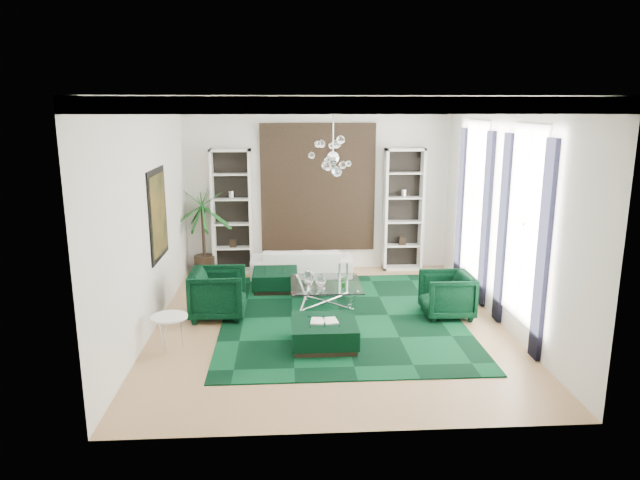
{
  "coord_description": "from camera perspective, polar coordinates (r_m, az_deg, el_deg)",
  "views": [
    {
      "loc": [
        -0.73,
        -9.41,
        3.67
      ],
      "look_at": [
        -0.13,
        0.5,
        1.37
      ],
      "focal_mm": 32.0,
      "sensor_mm": 36.0,
      "label": 1
    }
  ],
  "objects": [
    {
      "name": "coffee_table",
      "position": [
        10.83,
        0.58,
        -5.48
      ],
      "size": [
        1.32,
        1.32,
        0.45
      ],
      "primitive_type": null,
      "color": "white",
      "rests_on": "floor"
    },
    {
      "name": "crown_molding",
      "position": [
        9.43,
        1.01,
        13.23
      ],
      "size": [
        6.0,
        7.0,
        0.18
      ],
      "primitive_type": null,
      "color": "white",
      "rests_on": "ceiling"
    },
    {
      "name": "wall_front",
      "position": [
        6.2,
        3.46,
        -3.57
      ],
      "size": [
        6.0,
        0.02,
        3.8
      ],
      "primitive_type": "cube",
      "color": "silver",
      "rests_on": "ground"
    },
    {
      "name": "armchair_left",
      "position": [
        10.39,
        -10.15,
        -5.26
      ],
      "size": [
        0.97,
        0.94,
        0.88
      ],
      "primitive_type": "imported",
      "rotation": [
        0.0,
        0.0,
        1.57
      ],
      "color": "black",
      "rests_on": "floor"
    },
    {
      "name": "ceiling",
      "position": [
        9.43,
        1.01,
        13.9
      ],
      "size": [
        6.0,
        7.0,
        0.02
      ],
      "primitive_type": "cube",
      "color": "white",
      "rests_on": "ground"
    },
    {
      "name": "curtain_far_a",
      "position": [
        10.96,
        16.26,
        1.91
      ],
      "size": [
        0.07,
        0.3,
        3.25
      ],
      "primitive_type": "cube",
      "color": "black",
      "rests_on": "floor"
    },
    {
      "name": "window_near",
      "position": [
        9.45,
        19.8,
        1.48
      ],
      "size": [
        0.03,
        1.1,
        2.9
      ],
      "primitive_type": "cube",
      "color": "white",
      "rests_on": "wall_right"
    },
    {
      "name": "table_plant",
      "position": [
        10.5,
        2.48,
        -4.19
      ],
      "size": [
        0.12,
        0.1,
        0.21
      ],
      "primitive_type": "imported",
      "color": "#19591E",
      "rests_on": "coffee_table"
    },
    {
      "name": "window_far",
      "position": [
        11.66,
        15.23,
        3.87
      ],
      "size": [
        0.03,
        1.1,
        2.9
      ],
      "primitive_type": "cube",
      "color": "white",
      "rests_on": "wall_right"
    },
    {
      "name": "side_table",
      "position": [
        9.24,
        -14.75,
        -9.01
      ],
      "size": [
        0.56,
        0.56,
        0.54
      ],
      "primitive_type": "cylinder",
      "color": "white",
      "rests_on": "floor"
    },
    {
      "name": "shelving_right",
      "position": [
        13.19,
        8.33,
        3.01
      ],
      "size": [
        0.9,
        0.38,
        2.8
      ],
      "primitive_type": null,
      "color": "white",
      "rests_on": "floor"
    },
    {
      "name": "shelving_left",
      "position": [
        12.97,
        -8.81,
        2.83
      ],
      "size": [
        0.9,
        0.38,
        2.8
      ],
      "primitive_type": null,
      "color": "white",
      "rests_on": "floor"
    },
    {
      "name": "ottoman_front",
      "position": [
        9.1,
        0.41,
        -9.34
      ],
      "size": [
        1.02,
        1.02,
        0.41
      ],
      "primitive_type": "cube",
      "color": "black",
      "rests_on": "floor"
    },
    {
      "name": "sofa",
      "position": [
        12.68,
        -1.9,
        -2.25
      ],
      "size": [
        2.22,
        0.87,
        0.65
      ],
      "primitive_type": "imported",
      "rotation": [
        0.0,
        0.0,
        3.14
      ],
      "color": "white",
      "rests_on": "floor"
    },
    {
      "name": "rug",
      "position": [
        10.36,
        2.08,
        -7.65
      ],
      "size": [
        4.2,
        5.0,
        0.02
      ],
      "primitive_type": "cube",
      "color": "black",
      "rests_on": "floor"
    },
    {
      "name": "ceiling_medallion",
      "position": [
        9.73,
        0.87,
        13.64
      ],
      "size": [
        0.9,
        0.9,
        0.05
      ],
      "primitive_type": "cylinder",
      "color": "white",
      "rests_on": "ceiling"
    },
    {
      "name": "wall_back",
      "position": [
        13.06,
        -0.22,
        5.27
      ],
      "size": [
        6.0,
        0.02,
        3.8
      ],
      "primitive_type": "cube",
      "color": "silver",
      "rests_on": "ground"
    },
    {
      "name": "curtain_near_a",
      "position": [
        8.8,
        21.43,
        -1.15
      ],
      "size": [
        0.07,
        0.3,
        3.25
      ],
      "primitive_type": "cube",
      "color": "black",
      "rests_on": "floor"
    },
    {
      "name": "wall_left",
      "position": [
        9.84,
        -16.8,
        2.13
      ],
      "size": [
        0.02,
        7.0,
        3.8
      ],
      "primitive_type": "cube",
      "color": "silver",
      "rests_on": "ground"
    },
    {
      "name": "curtain_far_b",
      "position": [
        12.42,
        13.88,
        3.31
      ],
      "size": [
        0.07,
        0.3,
        3.25
      ],
      "primitive_type": "cube",
      "color": "black",
      "rests_on": "floor"
    },
    {
      "name": "tapestry",
      "position": [
        13.01,
        -0.21,
        5.24
      ],
      "size": [
        2.5,
        0.06,
        2.8
      ],
      "primitive_type": "cube",
      "color": "black",
      "rests_on": "wall_back"
    },
    {
      "name": "armchair_right",
      "position": [
        10.53,
        12.55,
        -5.37
      ],
      "size": [
        0.88,
        0.85,
        0.8
      ],
      "primitive_type": "imported",
      "rotation": [
        0.0,
        0.0,
        -1.57
      ],
      "color": "black",
      "rests_on": "floor"
    },
    {
      "name": "floor",
      "position": [
        10.13,
        0.93,
        -8.25
      ],
      "size": [
        6.0,
        7.0,
        0.02
      ],
      "primitive_type": "cube",
      "color": "tan",
      "rests_on": "ground"
    },
    {
      "name": "palm",
      "position": [
        12.92,
        -11.65,
        2.12
      ],
      "size": [
        1.6,
        1.6,
        2.56
      ],
      "primitive_type": null,
      "color": "#19591E",
      "rests_on": "floor"
    },
    {
      "name": "painting",
      "position": [
        10.41,
        -15.83,
        2.49
      ],
      "size": [
        0.04,
        1.3,
        1.6
      ],
      "primitive_type": "cube",
      "color": "black",
      "rests_on": "wall_left"
    },
    {
      "name": "ottoman_side",
      "position": [
        11.82,
        -4.49,
        -4.05
      ],
      "size": [
        0.91,
        0.91,
        0.4
      ],
      "primitive_type": "cube",
      "color": "black",
      "rests_on": "floor"
    },
    {
      "name": "book",
      "position": [
        9.02,
        0.41,
        -8.06
      ],
      "size": [
        0.43,
        0.29,
        0.03
      ],
      "primitive_type": "cube",
      "color": "white",
      "rests_on": "ottoman_front"
    },
    {
      "name": "wall_right",
      "position": [
        10.28,
        17.96,
        2.5
      ],
      "size": [
        0.02,
        7.0,
        3.8
      ],
      "primitive_type": "cube",
      "color": "silver",
      "rests_on": "ground"
    },
    {
      "name": "curtain_near_b",
      "position": [
        10.19,
        17.82,
        0.99
      ],
      "size": [
        0.07,
        0.3,
        3.25
      ],
      "primitive_type": "cube",
      "color": "black",
      "rests_on": "floor"
    },
    {
      "name": "chandelier",
      "position": [
        9.7,
        1.3,
        8.2
      ],
      "size": [
        0.86,
        0.86,
        0.77
      ],
      "primitive_type": null,
      "color": "white",
      "rests_on": "ceiling"
    }
  ]
}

